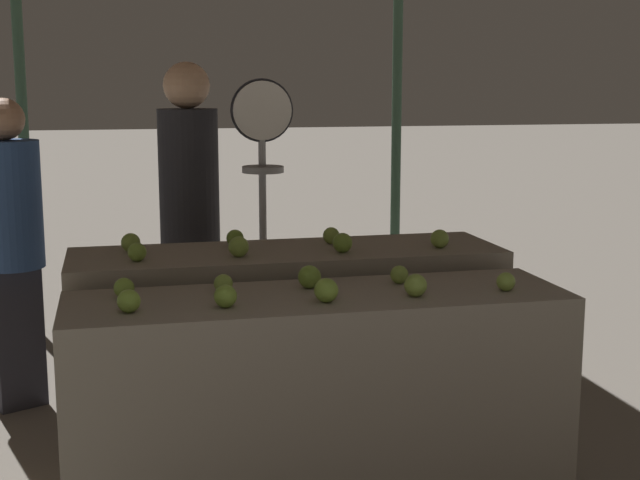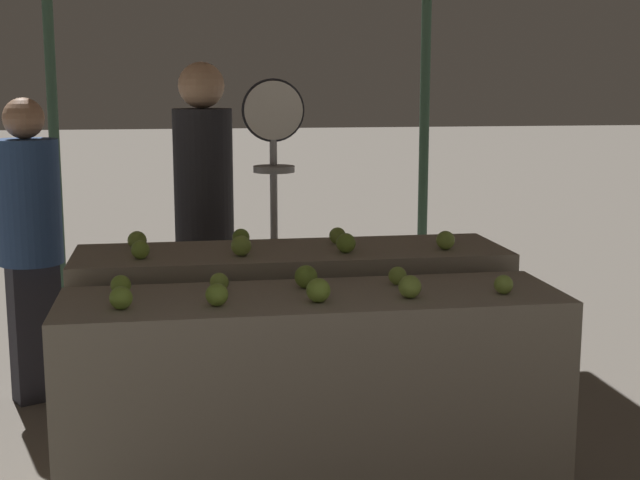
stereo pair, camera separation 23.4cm
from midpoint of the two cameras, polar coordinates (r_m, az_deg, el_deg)
The scene contains 21 objects.
display_counter_front at distance 3.41m, azimuth 1.58°, elevation -10.89°, with size 1.85×0.55×0.90m, color gray.
display_counter_back at distance 3.95m, azimuth -0.08°, elevation -7.43°, with size 1.85×0.55×0.95m, color gray.
apple_front_0 at distance 3.11m, azimuth -10.53°, elevation -3.68°, with size 0.08×0.08×0.08m, color #84AD3D.
apple_front_1 at distance 3.11m, azimuth -4.49°, elevation -3.52°, with size 0.08×0.08×0.08m, color #84AD3D.
apple_front_2 at distance 3.15m, azimuth 2.03°, elevation -3.25°, with size 0.09×0.09×0.09m, color #84AD3D.
apple_front_3 at distance 3.24m, azimuth 7.83°, elevation -2.99°, with size 0.08×0.08×0.08m, color #8EB247.
apple_front_4 at distance 3.37m, azimuth 13.63°, elevation -2.79°, with size 0.07×0.07×0.07m, color #8EB247.
apple_front_5 at distance 3.32m, azimuth -10.68°, elevation -2.86°, with size 0.08×0.08×0.08m, color #84AD3D.
apple_front_6 at distance 3.33m, azimuth -4.47°, elevation -2.72°, with size 0.07×0.07×0.07m, color #8EB247.
apple_front_7 at distance 3.37m, azimuth 1.08°, elevation -2.38°, with size 0.09×0.09×0.09m, color #7AA338.
apple_front_8 at distance 3.45m, azimuth 6.92°, elevation -2.30°, with size 0.07×0.07×0.07m, color #8EB247.
apple_back_0 at distance 3.68m, azimuth -9.66°, elevation -0.63°, with size 0.08×0.08×0.08m, color #84AD3D.
apple_back_1 at distance 3.69m, azimuth -3.27°, elevation -0.38°, with size 0.09×0.09×0.09m, color #8EB247.
apple_back_2 at distance 3.76m, azimuth 3.45°, elevation -0.21°, with size 0.08×0.08×0.08m, color #7AA338.
apple_back_3 at distance 3.89m, azimuth 9.75°, elevation -0.02°, with size 0.08×0.08×0.08m, color #8EB247.
apple_back_4 at distance 3.88m, azimuth -9.95°, elevation -0.04°, with size 0.08×0.08×0.08m, color #8EB247.
apple_back_5 at distance 3.92m, azimuth -3.38°, elevation 0.16°, with size 0.08×0.08×0.08m, color #7AA338.
apple_back_6 at distance 3.97m, azimuth 2.82°, elevation 0.26°, with size 0.08×0.08×0.08m, color #8EB247.
produce_scale at distance 4.30m, azimuth -1.42°, elevation 4.35°, with size 0.30×0.20×1.69m.
person_vendor_at_scale at distance 4.59m, azimuth -5.99°, elevation 2.26°, with size 0.38×0.38×1.77m.
person_customer_left at distance 4.79m, azimuth -16.76°, elevation 0.69°, with size 0.44×0.44×1.59m.
Camera 2 is at (-0.49, -3.15, 1.66)m, focal length 50.00 mm.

